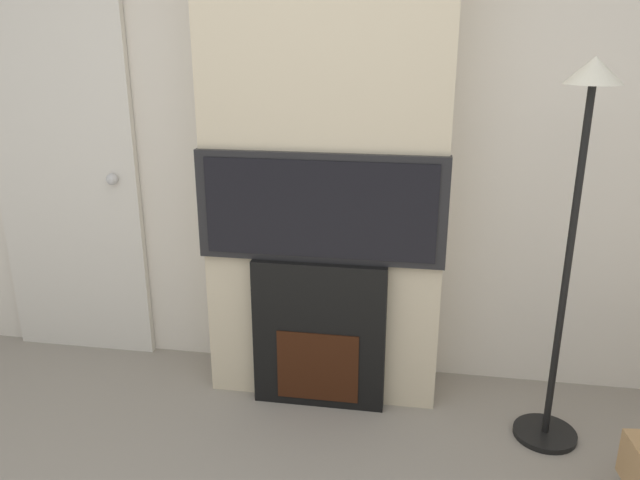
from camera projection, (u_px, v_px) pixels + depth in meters
The scene contains 6 objects.
wall_back at pixel (333, 113), 3.01m from camera, with size 6.00×0.06×2.70m.
chimney_breast at pixel (326, 119), 2.82m from camera, with size 1.11×0.35×2.70m.
fireplace at pixel (320, 333), 2.97m from camera, with size 0.63×0.15×0.73m.
television at pixel (320, 208), 2.77m from camera, with size 1.12×0.07×0.50m.
floor_lamp at pixel (576, 207), 2.46m from camera, with size 0.28×0.28×1.64m.
entry_door at pixel (65, 168), 3.27m from camera, with size 0.80×0.09×2.09m.
Camera 1 is at (0.44, -0.98, 1.74)m, focal length 35.00 mm.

